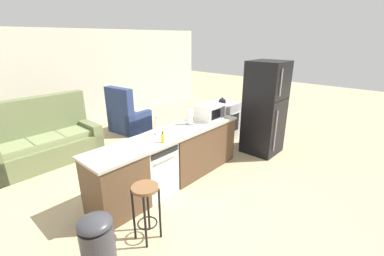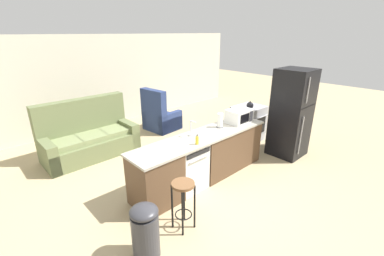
# 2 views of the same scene
# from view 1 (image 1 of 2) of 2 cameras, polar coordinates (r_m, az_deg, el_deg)

# --- Properties ---
(ground_plane) EXTENTS (24.00, 24.00, 0.00)m
(ground_plane) POSITION_cam_1_polar(r_m,az_deg,el_deg) (4.51, -5.84, -12.37)
(ground_plane) COLOR tan
(wall_back) EXTENTS (10.00, 0.06, 2.60)m
(wall_back) POSITION_cam_1_polar(r_m,az_deg,el_deg) (7.70, -26.44, 9.50)
(wall_back) COLOR beige
(wall_back) RESTS_ON ground_plane
(kitchen_counter) EXTENTS (2.94, 0.66, 0.90)m
(kitchen_counter) POSITION_cam_1_polar(r_m,az_deg,el_deg) (4.45, -3.75, -6.60)
(kitchen_counter) COLOR brown
(kitchen_counter) RESTS_ON ground_plane
(dishwasher) EXTENTS (0.58, 0.61, 0.84)m
(dishwasher) POSITION_cam_1_polar(r_m,az_deg,el_deg) (4.16, -8.59, -8.75)
(dishwasher) COLOR white
(dishwasher) RESTS_ON ground_plane
(stove_range) EXTENTS (0.76, 0.68, 0.90)m
(stove_range) POSITION_cam_1_polar(r_m,az_deg,el_deg) (6.27, 6.49, 1.53)
(stove_range) COLOR #B7B7BC
(stove_range) RESTS_ON ground_plane
(refrigerator) EXTENTS (0.72, 0.73, 1.94)m
(refrigerator) POSITION_cam_1_polar(r_m,az_deg,el_deg) (5.59, 15.89, 4.22)
(refrigerator) COLOR black
(refrigerator) RESTS_ON ground_plane
(microwave) EXTENTS (0.50, 0.37, 0.28)m
(microwave) POSITION_cam_1_polar(r_m,az_deg,el_deg) (4.89, 4.03, 3.62)
(microwave) COLOR white
(microwave) RESTS_ON kitchen_counter
(sink_faucet) EXTENTS (0.07, 0.18, 0.30)m
(sink_faucet) POSITION_cam_1_polar(r_m,az_deg,el_deg) (4.13, -7.85, 0.31)
(sink_faucet) COLOR silver
(sink_faucet) RESTS_ON kitchen_counter
(paper_towel_roll) EXTENTS (0.14, 0.14, 0.28)m
(paper_towel_roll) POSITION_cam_1_polar(r_m,az_deg,el_deg) (4.57, -0.55, 2.49)
(paper_towel_roll) COLOR #4C4C51
(paper_towel_roll) RESTS_ON kitchen_counter
(soap_bottle) EXTENTS (0.06, 0.06, 0.18)m
(soap_bottle) POSITION_cam_1_polar(r_m,az_deg,el_deg) (3.81, -6.48, -2.22)
(soap_bottle) COLOR yellow
(soap_bottle) RESTS_ON kitchen_counter
(kettle) EXTENTS (0.21, 0.17, 0.19)m
(kettle) POSITION_cam_1_polar(r_m,az_deg,el_deg) (5.93, 6.74, 5.83)
(kettle) COLOR black
(kettle) RESTS_ON stove_range
(bar_stool) EXTENTS (0.32, 0.32, 0.74)m
(bar_stool) POSITION_cam_1_polar(r_m,az_deg,el_deg) (3.22, -10.21, -15.74)
(bar_stool) COLOR brown
(bar_stool) RESTS_ON ground_plane
(trash_bin) EXTENTS (0.35, 0.35, 0.74)m
(trash_bin) POSITION_cam_1_polar(r_m,az_deg,el_deg) (3.01, -20.12, -23.57)
(trash_bin) COLOR #333338
(trash_bin) RESTS_ON ground_plane
(couch) EXTENTS (2.01, 0.92, 1.27)m
(couch) POSITION_cam_1_polar(r_m,az_deg,el_deg) (5.95, -30.17, -2.72)
(couch) COLOR #667047
(couch) RESTS_ON ground_plane
(armchair) EXTENTS (0.89, 0.93, 1.20)m
(armchair) POSITION_cam_1_polar(r_m,az_deg,el_deg) (6.97, -14.25, 2.02)
(armchair) COLOR navy
(armchair) RESTS_ON ground_plane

